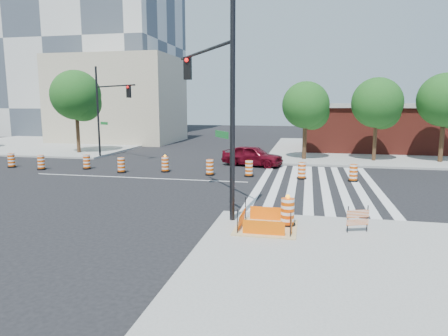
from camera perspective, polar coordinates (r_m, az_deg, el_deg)
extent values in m
plane|color=black|center=(25.57, -12.27, -1.37)|extent=(120.00, 120.00, 0.00)
cube|color=gray|center=(41.87, 22.31, 2.33)|extent=(22.00, 22.00, 0.15)
cube|color=gray|center=(49.99, -22.81, 3.32)|extent=(22.00, 22.00, 0.15)
cube|color=silver|center=(23.51, 5.38, -2.11)|extent=(0.45, 13.50, 0.01)
cube|color=silver|center=(23.43, 7.56, -2.19)|extent=(0.45, 13.50, 0.01)
cube|color=silver|center=(23.39, 9.76, -2.27)|extent=(0.45, 13.50, 0.01)
cube|color=silver|center=(23.37, 11.97, -2.34)|extent=(0.45, 13.50, 0.01)
cube|color=silver|center=(23.40, 14.18, -2.41)|extent=(0.45, 13.50, 0.01)
cube|color=silver|center=(23.45, 16.37, -2.48)|extent=(0.45, 13.50, 0.01)
cube|color=silver|center=(23.55, 18.56, -2.54)|extent=(0.45, 13.50, 0.01)
cube|color=silver|center=(23.67, 20.72, -2.60)|extent=(0.45, 13.50, 0.01)
cube|color=silver|center=(25.57, -12.27, -1.36)|extent=(14.00, 0.12, 0.01)
cube|color=tan|center=(14.67, 6.04, -8.45)|extent=(2.20, 2.20, 0.05)
cube|color=#FF6205|center=(13.74, 5.67, -8.58)|extent=(1.44, 0.02, 0.55)
cube|color=#FF6205|center=(15.46, 6.40, -6.57)|extent=(1.44, 0.02, 0.55)
cube|color=#FF6205|center=(14.71, 2.54, -7.34)|extent=(0.02, 1.44, 0.55)
cube|color=#FF6205|center=(14.54, 9.62, -7.66)|extent=(0.02, 1.44, 0.55)
cylinder|color=black|center=(13.81, 1.93, -7.69)|extent=(0.04, 0.04, 0.90)
cylinder|color=black|center=(13.63, 9.48, -8.05)|extent=(0.04, 0.04, 0.90)
cylinder|color=black|center=(15.52, 3.09, -5.79)|extent=(0.04, 0.04, 0.90)
cylinder|color=black|center=(15.36, 9.78, -6.07)|extent=(0.04, 0.04, 0.90)
cube|color=maroon|center=(41.70, 22.48, 5.09)|extent=(16.00, 8.00, 4.20)
cube|color=gray|center=(41.62, 22.68, 8.25)|extent=(16.50, 8.50, 0.40)
cube|color=tan|center=(50.17, -14.81, 9.39)|extent=(14.00, 10.00, 10.00)
imported|color=#530713|center=(29.72, 4.10, 1.79)|extent=(4.84, 2.85, 1.55)
cylinder|color=black|center=(14.96, 1.23, 8.65)|extent=(0.19, 0.19, 8.63)
cylinder|color=black|center=(18.11, -3.02, 16.28)|extent=(3.75, 5.42, 0.13)
cube|color=black|center=(20.19, -5.21, 13.99)|extent=(0.35, 0.30, 1.08)
sphere|color=#FF0C0C|center=(20.06, -5.39, 15.10)|extent=(0.19, 0.19, 0.19)
cube|color=#0C591E|center=(16.00, -0.34, 4.82)|extent=(0.76, 1.09, 0.27)
cylinder|color=black|center=(35.68, -17.57, 7.66)|extent=(0.17, 0.17, 7.49)
cylinder|color=black|center=(33.26, -15.37, 11.23)|extent=(4.83, 3.06, 0.11)
cube|color=black|center=(31.58, -13.46, 10.58)|extent=(0.30, 0.26, 0.94)
sphere|color=#FF0C0C|center=(31.43, -13.62, 11.18)|extent=(0.17, 0.17, 0.17)
cube|color=#0C591E|center=(34.89, -16.75, 6.14)|extent=(0.97, 0.63, 0.23)
cylinder|color=black|center=(15.00, 9.01, -8.01)|extent=(0.61, 0.61, 0.10)
cylinder|color=#DA4A04|center=(14.86, 9.06, -6.15)|extent=(0.49, 0.49, 0.96)
sphere|color=#FF990C|center=(14.72, 9.12, -4.06)|extent=(0.16, 0.16, 0.16)
cube|color=#DA4A04|center=(14.74, 18.59, -6.21)|extent=(0.77, 0.32, 0.27)
cube|color=#DA4A04|center=(14.82, 18.53, -7.34)|extent=(0.77, 0.32, 0.21)
cylinder|color=black|center=(14.63, 17.28, -7.03)|extent=(0.04, 0.04, 0.95)
cylinder|color=black|center=(14.96, 19.80, -6.81)|extent=(0.04, 0.04, 0.95)
cylinder|color=#382314|center=(38.87, -20.18, 5.37)|extent=(0.33, 0.33, 4.74)
sphere|color=#134214|center=(38.81, -20.43, 9.74)|extent=(4.45, 4.45, 4.45)
sphere|color=#134214|center=(38.80, -19.47, 8.70)|extent=(3.26, 3.26, 3.26)
sphere|color=#134214|center=(38.85, -21.07, 9.05)|extent=(2.96, 2.96, 2.96)
cylinder|color=#382314|center=(32.85, 11.45, 4.48)|extent=(0.33, 0.33, 3.98)
sphere|color=#134214|center=(32.75, 11.59, 8.81)|extent=(3.73, 3.73, 3.73)
sphere|color=#134214|center=(33.07, 12.47, 7.71)|extent=(2.74, 2.74, 2.74)
sphere|color=#134214|center=(32.55, 10.82, 8.18)|extent=(2.49, 2.49, 2.49)
cylinder|color=#382314|center=(33.49, 20.77, 4.28)|extent=(0.29, 0.29, 4.14)
sphere|color=#134214|center=(33.39, 21.02, 8.70)|extent=(3.88, 3.88, 3.88)
sphere|color=#134214|center=(33.74, 21.65, 7.57)|extent=(2.84, 2.84, 2.84)
sphere|color=#134214|center=(33.16, 20.42, 8.07)|extent=(2.58, 2.58, 2.58)
cylinder|color=#382314|center=(34.84, 28.71, 4.07)|extent=(0.34, 0.34, 4.32)
sphere|color=#134214|center=(34.75, 29.06, 8.51)|extent=(4.05, 4.05, 4.05)
sphere|color=#134214|center=(34.43, 28.43, 7.88)|extent=(2.70, 2.70, 2.70)
cylinder|color=black|center=(32.84, -28.03, 0.16)|extent=(0.60, 0.60, 0.10)
cylinder|color=#DA4A04|center=(32.77, -28.10, 1.02)|extent=(0.48, 0.48, 0.95)
cylinder|color=black|center=(30.82, -24.61, -0.12)|extent=(0.60, 0.60, 0.10)
cylinder|color=#DA4A04|center=(30.75, -24.67, 0.80)|extent=(0.48, 0.48, 0.95)
cylinder|color=black|center=(29.89, -18.98, -0.05)|extent=(0.60, 0.60, 0.10)
cylinder|color=#DA4A04|center=(29.82, -19.03, 0.90)|extent=(0.48, 0.48, 0.95)
cylinder|color=black|center=(27.68, -14.43, -0.55)|extent=(0.60, 0.60, 0.10)
cylinder|color=#DA4A04|center=(27.60, -14.47, 0.47)|extent=(0.48, 0.48, 0.95)
cylinder|color=black|center=(27.38, -8.38, -0.46)|extent=(0.60, 0.60, 0.10)
cylinder|color=#DA4A04|center=(27.30, -8.40, 0.58)|extent=(0.48, 0.48, 0.95)
sphere|color=#FF990C|center=(27.22, -8.43, 1.72)|extent=(0.16, 0.16, 0.16)
cylinder|color=black|center=(25.89, -2.03, -0.92)|extent=(0.60, 0.60, 0.10)
cylinder|color=#DA4A04|center=(25.80, -2.04, 0.17)|extent=(0.48, 0.48, 0.95)
cylinder|color=black|center=(25.47, 3.58, -1.11)|extent=(0.60, 0.60, 0.10)
cylinder|color=#DA4A04|center=(25.38, 3.59, 0.01)|extent=(0.48, 0.48, 0.95)
cylinder|color=black|center=(25.03, 11.02, -1.44)|extent=(0.60, 0.60, 0.10)
cylinder|color=#DA4A04|center=(24.94, 11.06, -0.32)|extent=(0.48, 0.48, 0.95)
cylinder|color=black|center=(25.02, 17.94, -1.73)|extent=(0.60, 0.60, 0.10)
cylinder|color=#DA4A04|center=(24.94, 18.00, -0.60)|extent=(0.48, 0.48, 0.95)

